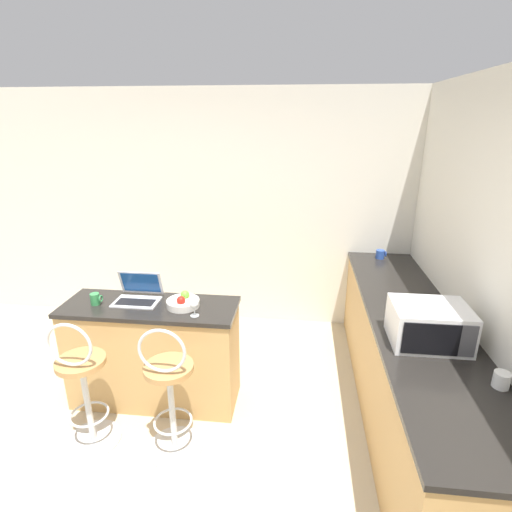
{
  "coord_description": "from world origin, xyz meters",
  "views": [
    {
      "loc": [
        0.85,
        -1.8,
        2.29
      ],
      "look_at": [
        0.42,
        1.93,
        0.99
      ],
      "focal_mm": 28.0,
      "sensor_mm": 36.0,
      "label": 1
    }
  ],
  "objects_px": {
    "laptop": "(138,293)",
    "mug_blue": "(380,254)",
    "microwave": "(429,325)",
    "wine_glass_tall": "(194,305)",
    "bar_stool_far": "(170,393)",
    "bar_stool_near": "(83,387)",
    "fruit_bowl": "(183,302)",
    "mug_green": "(95,299)",
    "mug_white": "(502,380)"
  },
  "relations": [
    {
      "from": "bar_stool_far",
      "to": "microwave",
      "type": "relative_size",
      "value": 2.16
    },
    {
      "from": "bar_stool_far",
      "to": "microwave",
      "type": "xyz_separation_m",
      "value": [
        1.71,
        0.21,
        0.53
      ]
    },
    {
      "from": "bar_stool_near",
      "to": "fruit_bowl",
      "type": "distance_m",
      "value": 0.92
    },
    {
      "from": "mug_green",
      "to": "mug_white",
      "type": "height_order",
      "value": "mug_green"
    },
    {
      "from": "bar_stool_near",
      "to": "wine_glass_tall",
      "type": "relative_size",
      "value": 7.96
    },
    {
      "from": "mug_blue",
      "to": "mug_white",
      "type": "height_order",
      "value": "same"
    },
    {
      "from": "bar_stool_far",
      "to": "laptop",
      "type": "relative_size",
      "value": 2.92
    },
    {
      "from": "mug_blue",
      "to": "mug_white",
      "type": "relative_size",
      "value": 0.99
    },
    {
      "from": "bar_stool_far",
      "to": "laptop",
      "type": "distance_m",
      "value": 0.88
    },
    {
      "from": "mug_green",
      "to": "mug_blue",
      "type": "distance_m",
      "value": 2.81
    },
    {
      "from": "bar_stool_far",
      "to": "mug_white",
      "type": "distance_m",
      "value": 2.04
    },
    {
      "from": "microwave",
      "to": "mug_white",
      "type": "xyz_separation_m",
      "value": [
        0.27,
        -0.43,
        -0.09
      ]
    },
    {
      "from": "bar_stool_near",
      "to": "mug_white",
      "type": "xyz_separation_m",
      "value": [
        2.61,
        -0.22,
        0.44
      ]
    },
    {
      "from": "laptop",
      "to": "fruit_bowl",
      "type": "distance_m",
      "value": 0.4
    },
    {
      "from": "bar_stool_near",
      "to": "laptop",
      "type": "relative_size",
      "value": 2.92
    },
    {
      "from": "laptop",
      "to": "mug_white",
      "type": "xyz_separation_m",
      "value": [
        2.42,
        -0.85,
        -0.01
      ]
    },
    {
      "from": "wine_glass_tall",
      "to": "fruit_bowl",
      "type": "distance_m",
      "value": 0.2
    },
    {
      "from": "microwave",
      "to": "wine_glass_tall",
      "type": "distance_m",
      "value": 1.63
    },
    {
      "from": "laptop",
      "to": "mug_green",
      "type": "xyz_separation_m",
      "value": [
        -0.31,
        -0.12,
        -0.01
      ]
    },
    {
      "from": "bar_stool_near",
      "to": "microwave",
      "type": "relative_size",
      "value": 2.16
    },
    {
      "from": "mug_blue",
      "to": "wine_glass_tall",
      "type": "bearing_deg",
      "value": -137.26
    },
    {
      "from": "bar_stool_far",
      "to": "bar_stool_near",
      "type": "bearing_deg",
      "value": 180.0
    },
    {
      "from": "mug_white",
      "to": "mug_blue",
      "type": "bearing_deg",
      "value": 97.55
    },
    {
      "from": "fruit_bowl",
      "to": "bar_stool_near",
      "type": "bearing_deg",
      "value": -136.96
    },
    {
      "from": "mug_green",
      "to": "fruit_bowl",
      "type": "distance_m",
      "value": 0.7
    },
    {
      "from": "bar_stool_near",
      "to": "mug_blue",
      "type": "xyz_separation_m",
      "value": [
        2.33,
        1.89,
        0.44
      ]
    },
    {
      "from": "laptop",
      "to": "mug_white",
      "type": "relative_size",
      "value": 3.37
    },
    {
      "from": "bar_stool_far",
      "to": "mug_blue",
      "type": "xyz_separation_m",
      "value": [
        1.7,
        1.89,
        0.44
      ]
    },
    {
      "from": "microwave",
      "to": "mug_white",
      "type": "bearing_deg",
      "value": -57.74
    },
    {
      "from": "mug_blue",
      "to": "wine_glass_tall",
      "type": "height_order",
      "value": "wine_glass_tall"
    },
    {
      "from": "mug_green",
      "to": "bar_stool_near",
      "type": "bearing_deg",
      "value": -77.75
    },
    {
      "from": "bar_stool_far",
      "to": "laptop",
      "type": "height_order",
      "value": "laptop"
    },
    {
      "from": "laptop",
      "to": "fruit_bowl",
      "type": "height_order",
      "value": "laptop"
    },
    {
      "from": "microwave",
      "to": "bar_stool_near",
      "type": "bearing_deg",
      "value": -174.82
    },
    {
      "from": "bar_stool_near",
      "to": "mug_white",
      "type": "height_order",
      "value": "bar_stool_near"
    },
    {
      "from": "mug_white",
      "to": "bar_stool_far",
      "type": "bearing_deg",
      "value": 173.62
    },
    {
      "from": "wine_glass_tall",
      "to": "laptop",
      "type": "bearing_deg",
      "value": 157.05
    },
    {
      "from": "microwave",
      "to": "mug_green",
      "type": "xyz_separation_m",
      "value": [
        -2.45,
        0.29,
        -0.08
      ]
    },
    {
      "from": "mug_blue",
      "to": "bar_stool_near",
      "type": "bearing_deg",
      "value": -140.95
    },
    {
      "from": "laptop",
      "to": "mug_blue",
      "type": "xyz_separation_m",
      "value": [
        2.14,
        1.27,
        -0.01
      ]
    },
    {
      "from": "bar_stool_far",
      "to": "mug_white",
      "type": "height_order",
      "value": "bar_stool_far"
    },
    {
      "from": "microwave",
      "to": "fruit_bowl",
      "type": "bearing_deg",
      "value": 169.01
    },
    {
      "from": "microwave",
      "to": "wine_glass_tall",
      "type": "bearing_deg",
      "value": 173.26
    },
    {
      "from": "bar_stool_far",
      "to": "wine_glass_tall",
      "type": "xyz_separation_m",
      "value": [
        0.09,
        0.4,
        0.48
      ]
    },
    {
      "from": "mug_green",
      "to": "mug_blue",
      "type": "height_order",
      "value": "mug_green"
    },
    {
      "from": "microwave",
      "to": "wine_glass_tall",
      "type": "height_order",
      "value": "microwave"
    },
    {
      "from": "bar_stool_far",
      "to": "microwave",
      "type": "bearing_deg",
      "value": 7.07
    },
    {
      "from": "laptop",
      "to": "bar_stool_far",
      "type": "bearing_deg",
      "value": -55.25
    },
    {
      "from": "laptop",
      "to": "mug_green",
      "type": "relative_size",
      "value": 3.88
    },
    {
      "from": "mug_blue",
      "to": "fruit_bowl",
      "type": "bearing_deg",
      "value": -142.42
    }
  ]
}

